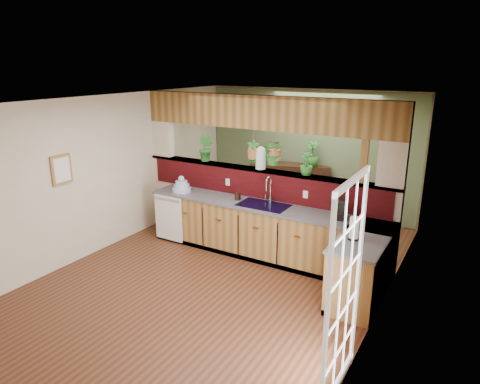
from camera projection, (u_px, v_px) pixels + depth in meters
The scene contains 28 objects.
ground at pixel (218, 277), 6.45m from camera, with size 4.60×7.00×0.01m, color #4D2817.
ceiling at pixel (215, 102), 5.70m from camera, with size 4.60×7.00×0.01m, color brown.
wall_back at pixel (308, 152), 8.97m from camera, with size 4.60×0.02×2.60m, color beige.
wall_left at pixel (103, 174), 7.19m from camera, with size 0.02×7.00×2.60m, color beige.
wall_right at pixel (382, 224), 4.96m from camera, with size 0.02×7.00×2.60m, color beige.
pass_through_partition at pixel (262, 181), 7.21m from camera, with size 4.60×0.21×2.60m.
pass_through_ledge at pixel (261, 170), 7.17m from camera, with size 4.60×0.21×0.04m, color brown.
header_beam at pixel (262, 113), 6.89m from camera, with size 4.60×0.15×0.55m, color brown.
sage_backwall at pixel (308, 152), 8.95m from camera, with size 4.55×0.02×2.55m, color #5B6E4B.
countertop at pixel (293, 241), 6.64m from camera, with size 4.14×1.52×0.90m.
dishwasher at pixel (168, 218), 7.59m from camera, with size 0.58×0.03×0.82m.
navy_sink at pixel (263, 210), 6.90m from camera, with size 0.82×0.50×0.18m.
french_door at pixel (344, 292), 3.98m from camera, with size 0.06×1.02×2.16m, color white.
framed_print at pixel (62, 170), 6.44m from camera, with size 0.04×0.35×0.45m.
faucet at pixel (269, 188), 6.93m from camera, with size 0.20×0.20×0.46m.
dish_stack at pixel (182, 187), 7.57m from camera, with size 0.34×0.34×0.29m.
soap_dispenser at pixel (238, 195), 7.11m from camera, with size 0.08×0.08×0.17m, color #341D12.
coffee_maker at pixel (342, 210), 6.25m from camera, with size 0.15×0.25×0.27m.
paper_towel at pixel (354, 229), 5.51m from camera, with size 0.15×0.15×0.32m.
glass_jar at pixel (261, 158), 7.11m from camera, with size 0.17×0.17×0.38m.
ledge_plant_left at pixel (206, 148), 7.63m from camera, with size 0.27×0.22×0.50m, color #276724.
ledge_plant_right at pixel (307, 164), 6.72m from camera, with size 0.20×0.20×0.36m, color #276724.
hanging_plant_a at pixel (253, 144), 7.12m from camera, with size 0.24×0.21×0.51m.
hanging_plant_b at pixel (275, 141), 6.90m from camera, with size 0.43×0.39×0.55m.
shelving_console at pixel (289, 189), 9.14m from camera, with size 1.67×0.45×1.11m, color black.
shelf_plant_a at pixel (269, 153), 9.17m from camera, with size 0.20×0.14×0.38m, color #276724.
shelf_plant_b at pixel (312, 154), 8.67m from camera, with size 0.30×0.30×0.53m, color #276724.
floor_plant at pixel (334, 224), 7.54m from camera, with size 0.68×0.59×0.75m, color #276724.
Camera 1 is at (3.22, -4.84, 3.10)m, focal length 32.00 mm.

